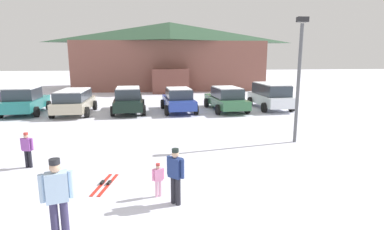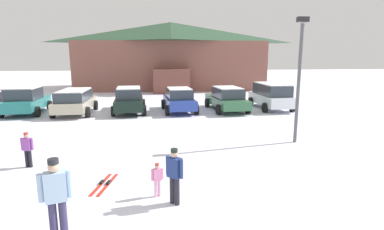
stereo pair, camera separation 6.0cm
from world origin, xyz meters
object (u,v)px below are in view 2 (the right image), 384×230
at_px(parked_black_sedan, 129,100).
at_px(skier_child_in_pink_snowsuit, 157,178).
at_px(skier_adult_in_blue_parka, 56,195).
at_px(pair_of_skis, 105,184).
at_px(parked_white_suv, 271,95).
at_px(skier_teen_in_navy_coat, 174,173).
at_px(parked_green_coupe, 227,99).
at_px(skier_child_in_purple_jacket, 27,148).
at_px(lamp_post, 299,73).
at_px(parked_teal_hatchback, 26,101).
at_px(parked_blue_hatchback, 179,100).
at_px(ski_lodge, 171,55).
at_px(parked_beige_suv, 75,101).

relative_size(parked_black_sedan, skier_child_in_pink_snowsuit, 5.14).
xyz_separation_m(skier_adult_in_blue_parka, pair_of_skis, (0.46, 2.56, -0.92)).
relative_size(parked_black_sedan, pair_of_skis, 3.01).
height_order(parked_white_suv, skier_teen_in_navy_coat, parked_white_suv).
relative_size(skier_adult_in_blue_parka, skier_child_in_pink_snowsuit, 1.87).
distance_m(parked_green_coupe, skier_child_in_purple_jacket, 13.12).
relative_size(pair_of_skis, lamp_post, 0.30).
distance_m(parked_white_suv, lamp_post, 8.70).
relative_size(parked_teal_hatchback, parked_green_coupe, 0.85).
height_order(parked_white_suv, skier_adult_in_blue_parka, parked_white_suv).
relative_size(parked_green_coupe, skier_child_in_pink_snowsuit, 5.39).
height_order(parked_blue_hatchback, pair_of_skis, parked_blue_hatchback).
bearing_deg(ski_lodge, lamp_post, -80.87).
xyz_separation_m(parked_green_coupe, skier_teen_in_navy_coat, (-4.38, -12.70, -0.01)).
bearing_deg(parked_white_suv, parked_black_sedan, -179.30).
height_order(parked_green_coupe, pair_of_skis, parked_green_coupe).
distance_m(parked_teal_hatchback, parked_black_sedan, 6.43).
height_order(parked_teal_hatchback, skier_child_in_pink_snowsuit, parked_teal_hatchback).
bearing_deg(parked_beige_suv, skier_adult_in_blue_parka, -77.45).
xyz_separation_m(parked_white_suv, skier_teen_in_navy_coat, (-7.60, -13.00, -0.15)).
bearing_deg(pair_of_skis, parked_white_suv, 50.77).
bearing_deg(skier_child_in_purple_jacket, skier_child_in_pink_snowsuit, -32.45).
bearing_deg(parked_green_coupe, skier_child_in_pink_snowsuit, -111.39).
distance_m(parked_black_sedan, skier_adult_in_blue_parka, 14.06).
bearing_deg(parked_green_coupe, parked_blue_hatchback, -179.47).
distance_m(ski_lodge, skier_child_in_pink_snowsuit, 28.58).
bearing_deg(parked_white_suv, parked_beige_suv, -178.63).
height_order(parked_white_suv, skier_child_in_pink_snowsuit, parked_white_suv).
bearing_deg(ski_lodge, skier_adult_in_blue_parka, -97.45).
distance_m(parked_beige_suv, skier_teen_in_navy_coat, 13.80).
bearing_deg(lamp_post, parked_white_suv, 75.14).
bearing_deg(skier_child_in_pink_snowsuit, lamp_post, 36.69).
distance_m(skier_teen_in_navy_coat, lamp_post, 7.54).
bearing_deg(parked_beige_suv, skier_child_in_pink_snowsuit, -67.67).
height_order(ski_lodge, parked_green_coupe, ski_lodge).
bearing_deg(skier_adult_in_blue_parka, parked_beige_suv, 102.55).
relative_size(parked_teal_hatchback, parked_black_sedan, 0.90).
relative_size(parked_beige_suv, lamp_post, 0.85).
bearing_deg(pair_of_skis, parked_blue_hatchback, 74.87).
bearing_deg(skier_child_in_purple_jacket, ski_lodge, 76.58).
height_order(parked_blue_hatchback, parked_white_suv, parked_white_suv).
xyz_separation_m(parked_green_coupe, skier_child_in_pink_snowsuit, (-4.80, -12.24, -0.30)).
distance_m(parked_beige_suv, parked_white_suv, 13.04).
bearing_deg(skier_adult_in_blue_parka, skier_child_in_purple_jacket, 117.35).
distance_m(parked_teal_hatchback, parked_green_coupe, 12.90).
height_order(parked_beige_suv, skier_child_in_pink_snowsuit, parked_beige_suv).
bearing_deg(parked_teal_hatchback, skier_adult_in_blue_parka, -66.56).
xyz_separation_m(ski_lodge, skier_teen_in_navy_coat, (-1.57, -28.78, -3.00)).
xyz_separation_m(skier_teen_in_navy_coat, skier_child_in_purple_jacket, (-4.56, 3.09, -0.14)).
bearing_deg(parked_beige_suv, skier_teen_in_navy_coat, -66.81).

